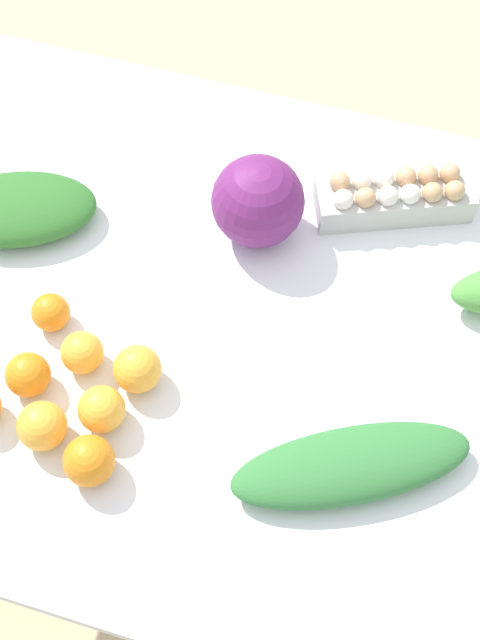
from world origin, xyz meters
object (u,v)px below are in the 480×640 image
at_px(greens_bunch_dandelion, 16,209).
at_px(orange_7, 102,409).
at_px(cabbage_purple, 258,201).
at_px(orange_2, 28,375).
at_px(greens_bunch_chard, 351,465).
at_px(orange_0, 137,369).
at_px(orange_5, 82,353).
at_px(orange_3, 89,461).
at_px(orange_4, 42,426).
at_px(egg_carton, 395,196).
at_px(orange_1, 51,312).

height_order(greens_bunch_dandelion, orange_7, orange_7).
xyz_separation_m(cabbage_purple, orange_2, (0.27, 0.42, -0.05)).
xyz_separation_m(greens_bunch_dandelion, greens_bunch_chard, (-0.70, 0.31, -0.00)).
relative_size(cabbage_purple, orange_0, 2.07).
height_order(cabbage_purple, orange_7, cabbage_purple).
xyz_separation_m(cabbage_purple, orange_0, (0.10, 0.36, -0.04)).
xyz_separation_m(orange_0, orange_5, (0.10, -0.00, -0.00)).
distance_m(orange_3, orange_5, 0.19).
height_order(greens_bunch_chard, orange_7, orange_7).
xyz_separation_m(orange_2, orange_5, (-0.07, -0.06, -0.00)).
bearing_deg(greens_bunch_chard, greens_bunch_dandelion, -23.56).
bearing_deg(cabbage_purple, orange_4, 66.86).
distance_m(cabbage_purple, orange_5, 0.41).
bearing_deg(orange_7, orange_3, 98.89).
relative_size(orange_0, orange_7, 1.04).
height_order(cabbage_purple, orange_5, cabbage_purple).
bearing_deg(orange_0, orange_2, 19.64).
bearing_deg(greens_bunch_dandelion, cabbage_purple, -165.96).
bearing_deg(orange_2, cabbage_purple, -122.99).
bearing_deg(orange_4, egg_carton, -125.84).
height_order(orange_1, orange_7, orange_7).
height_order(greens_bunch_chard, orange_5, orange_5).
relative_size(orange_4, orange_7, 1.04).
bearing_deg(greens_bunch_chard, cabbage_purple, -56.61).
height_order(greens_bunch_dandelion, orange_0, orange_0).
relative_size(cabbage_purple, orange_7, 2.16).
relative_size(egg_carton, orange_7, 3.88).
bearing_deg(greens_bunch_dandelion, orange_0, 142.80).
xyz_separation_m(egg_carton, orange_1, (0.51, 0.41, -0.01)).
relative_size(orange_1, orange_5, 0.92).
height_order(cabbage_purple, orange_3, cabbage_purple).
bearing_deg(greens_bunch_chard, orange_3, 16.32).
height_order(orange_2, orange_7, orange_7).
relative_size(greens_bunch_chard, orange_3, 4.68).
distance_m(greens_bunch_dandelion, orange_1, 0.24).
relative_size(egg_carton, greens_bunch_chard, 0.78).
relative_size(greens_bunch_chard, orange_4, 4.77).
bearing_deg(orange_7, orange_4, 34.71).
bearing_deg(orange_7, cabbage_purple, -106.73).
distance_m(greens_bunch_chard, orange_0, 0.38).
bearing_deg(orange_1, orange_2, 95.92).
xyz_separation_m(cabbage_purple, orange_5, (0.20, 0.35, -0.05)).
height_order(orange_0, orange_3, orange_3).
xyz_separation_m(egg_carton, orange_4, (0.44, 0.61, -0.00)).
relative_size(greens_bunch_dandelion, orange_7, 3.80).
height_order(greens_bunch_dandelion, orange_3, orange_3).
height_order(egg_carton, orange_3, egg_carton).
relative_size(cabbage_purple, orange_5, 2.31).
relative_size(greens_bunch_chard, orange_5, 5.30).
distance_m(greens_bunch_chard, orange_4, 0.49).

